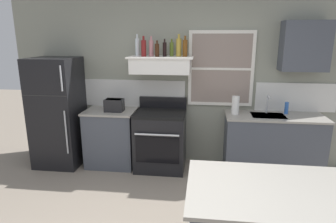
# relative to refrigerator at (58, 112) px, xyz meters

# --- Properties ---
(back_wall) EXTENTS (5.40, 0.11, 2.70)m
(back_wall) POSITION_rel_refrigerator_xyz_m (1.93, 0.39, 0.49)
(back_wall) COLOR gray
(back_wall) RESTS_ON ground_plane
(refrigerator) EXTENTS (0.70, 0.72, 1.72)m
(refrigerator) POSITION_rel_refrigerator_xyz_m (0.00, 0.00, 0.00)
(refrigerator) COLOR black
(refrigerator) RESTS_ON ground_plane
(counter_left_of_stove) EXTENTS (0.79, 0.63, 0.91)m
(counter_left_of_stove) POSITION_rel_refrigerator_xyz_m (0.85, 0.06, -0.40)
(counter_left_of_stove) COLOR #474C56
(counter_left_of_stove) RESTS_ON ground_plane
(toaster) EXTENTS (0.30, 0.20, 0.19)m
(toaster) POSITION_rel_refrigerator_xyz_m (0.93, 0.00, 0.15)
(toaster) COLOR black
(toaster) RESTS_ON counter_left_of_stove
(stove_range) EXTENTS (0.76, 0.69, 1.09)m
(stove_range) POSITION_rel_refrigerator_xyz_m (1.65, 0.02, -0.40)
(stove_range) COLOR black
(stove_range) RESTS_ON ground_plane
(range_hood_shelf) EXTENTS (0.96, 0.52, 0.24)m
(range_hood_shelf) POSITION_rel_refrigerator_xyz_m (1.65, 0.12, 0.76)
(range_hood_shelf) COLOR white
(bottle_clear_tall) EXTENTS (0.06, 0.06, 0.32)m
(bottle_clear_tall) POSITION_rel_refrigerator_xyz_m (1.29, 0.16, 1.02)
(bottle_clear_tall) COLOR silver
(bottle_clear_tall) RESTS_ON range_hood_shelf
(bottle_red_label_wine) EXTENTS (0.07, 0.07, 0.29)m
(bottle_red_label_wine) POSITION_rel_refrigerator_xyz_m (1.40, 0.07, 1.01)
(bottle_red_label_wine) COLOR maroon
(bottle_red_label_wine) RESTS_ON range_hood_shelf
(bottle_rose_pink) EXTENTS (0.07, 0.07, 0.29)m
(bottle_rose_pink) POSITION_rel_refrigerator_xyz_m (1.50, 0.14, 1.01)
(bottle_rose_pink) COLOR #C67F84
(bottle_rose_pink) RESTS_ON range_hood_shelf
(bottle_brown_stout) EXTENTS (0.06, 0.06, 0.23)m
(bottle_brown_stout) POSITION_rel_refrigerator_xyz_m (1.60, 0.06, 0.98)
(bottle_brown_stout) COLOR #381E0F
(bottle_brown_stout) RESTS_ON range_hood_shelf
(bottle_balsamic_dark) EXTENTS (0.06, 0.06, 0.25)m
(bottle_balsamic_dark) POSITION_rel_refrigerator_xyz_m (1.71, 0.11, 0.99)
(bottle_balsamic_dark) COLOR black
(bottle_balsamic_dark) RESTS_ON range_hood_shelf
(bottle_olive_oil_square) EXTENTS (0.06, 0.06, 0.25)m
(bottle_olive_oil_square) POSITION_rel_refrigerator_xyz_m (1.80, 0.18, 0.99)
(bottle_olive_oil_square) COLOR #4C601E
(bottle_olive_oil_square) RESTS_ON range_hood_shelf
(bottle_champagne_gold_foil) EXTENTS (0.08, 0.08, 0.32)m
(bottle_champagne_gold_foil) POSITION_rel_refrigerator_xyz_m (1.91, 0.17, 1.02)
(bottle_champagne_gold_foil) COLOR #B29333
(bottle_champagne_gold_foil) RESTS_ON range_hood_shelf
(bottle_amber_wine) EXTENTS (0.07, 0.07, 0.30)m
(bottle_amber_wine) POSITION_rel_refrigerator_xyz_m (2.01, 0.14, 1.01)
(bottle_amber_wine) COLOR brown
(bottle_amber_wine) RESTS_ON range_hood_shelf
(counter_right_with_sink) EXTENTS (1.43, 0.63, 0.91)m
(counter_right_with_sink) POSITION_rel_refrigerator_xyz_m (3.35, 0.06, -0.40)
(counter_right_with_sink) COLOR #474C56
(counter_right_with_sink) RESTS_ON ground_plane
(sink_faucet) EXTENTS (0.03, 0.17, 0.28)m
(sink_faucet) POSITION_rel_refrigerator_xyz_m (3.25, 0.16, 0.22)
(sink_faucet) COLOR silver
(sink_faucet) RESTS_ON counter_right_with_sink
(paper_towel_roll) EXTENTS (0.11, 0.11, 0.27)m
(paper_towel_roll) POSITION_rel_refrigerator_xyz_m (2.77, 0.06, 0.18)
(paper_towel_roll) COLOR white
(paper_towel_roll) RESTS_ON counter_right_with_sink
(dish_soap_bottle) EXTENTS (0.06, 0.06, 0.18)m
(dish_soap_bottle) POSITION_rel_refrigerator_xyz_m (3.53, 0.16, 0.14)
(dish_soap_bottle) COLOR blue
(dish_soap_bottle) RESTS_ON counter_right_with_sink
(upper_cabinet_right) EXTENTS (0.64, 0.32, 0.70)m
(upper_cabinet_right) POSITION_rel_refrigerator_xyz_m (3.70, 0.20, 1.04)
(upper_cabinet_right) COLOR #474C56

